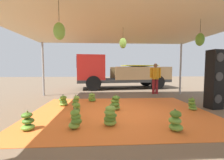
# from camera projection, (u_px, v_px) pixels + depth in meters

# --- Properties ---
(ground_plane) EXTENTS (40.00, 40.00, 0.00)m
(ground_plane) POSITION_uv_depth(u_px,v_px,m) (114.00, 96.00, 8.13)
(ground_plane) COLOR brown
(tarp_orange) EXTENTS (5.89, 4.53, 0.01)m
(tarp_orange) POSITION_uv_depth(u_px,v_px,m) (120.00, 111.00, 5.14)
(tarp_orange) COLOR orange
(tarp_orange) RESTS_ON ground
(tent_canopy) EXTENTS (8.00, 7.00, 2.93)m
(tent_canopy) POSITION_uv_depth(u_px,v_px,m) (121.00, 26.00, 4.83)
(tent_canopy) COLOR #9EA0A5
(tent_canopy) RESTS_ON ground
(banana_bunch_0) EXTENTS (0.32, 0.35, 0.52)m
(banana_bunch_0) POSITION_uv_depth(u_px,v_px,m) (77.00, 111.00, 4.35)
(banana_bunch_0) COLOR #477523
(banana_bunch_0) RESTS_ON tarp_orange
(banana_bunch_1) EXTENTS (0.41, 0.42, 0.46)m
(banana_bunch_1) POSITION_uv_depth(u_px,v_px,m) (28.00, 122.00, 3.58)
(banana_bunch_1) COLOR #60932D
(banana_bunch_1) RESTS_ON tarp_orange
(banana_bunch_2) EXTENTS (0.41, 0.41, 0.50)m
(banana_bunch_2) POSITION_uv_depth(u_px,v_px,m) (75.00, 120.00, 3.66)
(banana_bunch_2) COLOR #75A83D
(banana_bunch_2) RESTS_ON tarp_orange
(banana_bunch_3) EXTENTS (0.36, 0.34, 0.54)m
(banana_bunch_3) POSITION_uv_depth(u_px,v_px,m) (76.00, 103.00, 5.39)
(banana_bunch_3) COLOR #6B9E38
(banana_bunch_3) RESTS_ON tarp_orange
(banana_bunch_4) EXTENTS (0.46, 0.46, 0.55)m
(banana_bunch_4) POSITION_uv_depth(u_px,v_px,m) (110.00, 116.00, 3.86)
(banana_bunch_4) COLOR #75A83D
(banana_bunch_4) RESTS_ON tarp_orange
(banana_bunch_5) EXTENTS (0.43, 0.43, 0.52)m
(banana_bunch_5) POSITION_uv_depth(u_px,v_px,m) (175.00, 121.00, 3.52)
(banana_bunch_5) COLOR #6B9E38
(banana_bunch_5) RESTS_ON tarp_orange
(banana_bunch_6) EXTENTS (0.48, 0.47, 0.42)m
(banana_bunch_6) POSITION_uv_depth(u_px,v_px,m) (92.00, 98.00, 6.71)
(banana_bunch_6) COLOR #60932D
(banana_bunch_6) RESTS_ON tarp_orange
(banana_bunch_7) EXTENTS (0.47, 0.49, 0.54)m
(banana_bunch_7) POSITION_uv_depth(u_px,v_px,m) (115.00, 103.00, 5.33)
(banana_bunch_7) COLOR #6B9E38
(banana_bunch_7) RESTS_ON tarp_orange
(banana_bunch_8) EXTENTS (0.44, 0.43, 0.45)m
(banana_bunch_8) POSITION_uv_depth(u_px,v_px,m) (63.00, 101.00, 5.91)
(banana_bunch_8) COLOR #6B9E38
(banana_bunch_8) RESTS_ON tarp_orange
(banana_bunch_9) EXTENTS (0.37, 0.34, 0.48)m
(banana_bunch_9) POSITION_uv_depth(u_px,v_px,m) (192.00, 105.00, 5.29)
(banana_bunch_9) COLOR #75A83D
(banana_bunch_9) RESTS_ON tarp_orange
(cargo_truck_main) EXTENTS (6.86, 3.01, 2.40)m
(cargo_truck_main) POSITION_uv_depth(u_px,v_px,m) (119.00, 72.00, 11.27)
(cargo_truck_main) COLOR #2D2D2D
(cargo_truck_main) RESTS_ON ground
(worker_0) EXTENTS (0.65, 0.39, 1.76)m
(worker_0) POSITION_uv_depth(u_px,v_px,m) (155.00, 76.00, 8.74)
(worker_0) COLOR maroon
(worker_0) RESTS_ON ground
(speaker_stack) EXTENTS (0.56, 0.51, 2.13)m
(speaker_stack) POSITION_uv_depth(u_px,v_px,m) (215.00, 79.00, 5.49)
(speaker_stack) COLOR black
(speaker_stack) RESTS_ON ground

